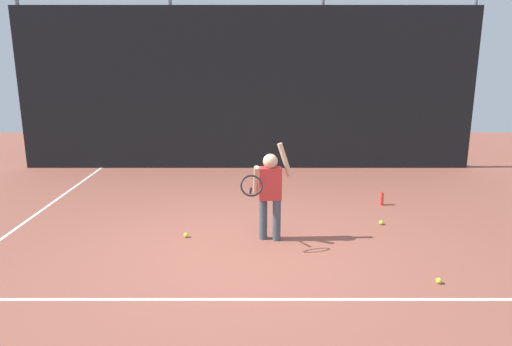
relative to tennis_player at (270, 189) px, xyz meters
name	(u,v)px	position (x,y,z in m)	size (l,w,h in m)	color
ground_plane	(241,252)	(-0.39, -0.41, -0.73)	(20.00, 20.00, 0.00)	brown
court_line_baseline	(237,299)	(-0.39, -1.65, -0.72)	(9.00, 0.05, 0.00)	white
court_line_sideline	(22,225)	(-3.71, 0.59, -0.72)	(0.05, 9.00, 0.00)	white
back_fence_windscreen	(247,90)	(-0.39, 4.40, 1.04)	(10.04, 0.08, 3.53)	black
fence_post_0	(27,86)	(-5.26, 4.46, 1.11)	(0.09, 0.09, 3.68)	slate
fence_post_1	(174,86)	(-2.01, 4.46, 1.11)	(0.09, 0.09, 3.68)	slate
fence_post_2	(321,86)	(1.24, 4.46, 1.11)	(0.09, 0.09, 3.68)	slate
fence_post_3	(467,86)	(4.48, 4.46, 1.11)	(0.09, 0.09, 3.68)	slate
tennis_player	(270,189)	(0.00, 0.00, 0.00)	(0.69, 0.60, 1.35)	#3F4C59
water_bottle	(382,199)	(1.96, 1.58, -0.62)	(0.07, 0.07, 0.22)	#D83F33
tennis_ball_2	(187,235)	(-1.16, 0.09, -0.69)	(0.07, 0.07, 0.07)	#CCE033
tennis_ball_3	(382,223)	(1.70, 0.60, -0.69)	(0.07, 0.07, 0.07)	#CCE033
tennis_ball_4	(440,281)	(1.85, -1.29, -0.69)	(0.07, 0.07, 0.07)	#CCE033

